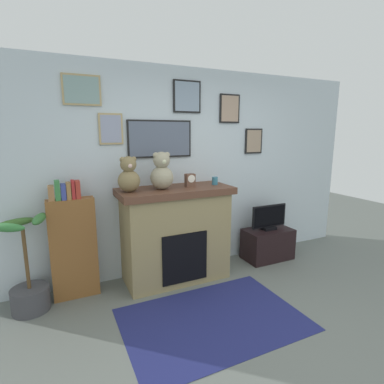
{
  "coord_description": "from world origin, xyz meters",
  "views": [
    {
      "loc": [
        -1.68,
        -1.61,
        1.81
      ],
      "look_at": [
        -0.14,
        1.66,
        1.09
      ],
      "focal_mm": 28.11,
      "sensor_mm": 36.0,
      "label": 1
    }
  ],
  "objects_px": {
    "mantel_clock": "(190,180)",
    "teddy_bear_cream": "(129,176)",
    "potted_plant": "(29,284)",
    "fireplace": "(176,234)",
    "tv_stand": "(268,244)",
    "teddy_bear_tan": "(162,172)",
    "candle_jar": "(215,181)",
    "bookshelf": "(73,245)",
    "television": "(269,218)"
  },
  "relations": [
    {
      "from": "mantel_clock",
      "to": "teddy_bear_cream",
      "type": "relative_size",
      "value": 0.4
    },
    {
      "from": "potted_plant",
      "to": "fireplace",
      "type": "bearing_deg",
      "value": 0.68
    },
    {
      "from": "tv_stand",
      "to": "teddy_bear_cream",
      "type": "bearing_deg",
      "value": -179.91
    },
    {
      "from": "teddy_bear_tan",
      "to": "candle_jar",
      "type": "bearing_deg",
      "value": 0.04
    },
    {
      "from": "potted_plant",
      "to": "teddy_bear_cream",
      "type": "bearing_deg",
      "value": 0.06
    },
    {
      "from": "fireplace",
      "to": "tv_stand",
      "type": "distance_m",
      "value": 1.47
    },
    {
      "from": "bookshelf",
      "to": "tv_stand",
      "type": "height_order",
      "value": "bookshelf"
    },
    {
      "from": "mantel_clock",
      "to": "tv_stand",
      "type": "bearing_deg",
      "value": 0.2
    },
    {
      "from": "potted_plant",
      "to": "mantel_clock",
      "type": "relative_size",
      "value": 6.39
    },
    {
      "from": "bookshelf",
      "to": "teddy_bear_tan",
      "type": "xyz_separation_m",
      "value": [
        1.0,
        -0.1,
        0.75
      ]
    },
    {
      "from": "television",
      "to": "candle_jar",
      "type": "xyz_separation_m",
      "value": [
        -0.89,
        -0.0,
        0.6
      ]
    },
    {
      "from": "potted_plant",
      "to": "mantel_clock",
      "type": "height_order",
      "value": "mantel_clock"
    },
    {
      "from": "bookshelf",
      "to": "teddy_bear_tan",
      "type": "bearing_deg",
      "value": -5.9
    },
    {
      "from": "potted_plant",
      "to": "candle_jar",
      "type": "relative_size",
      "value": 10.15
    },
    {
      "from": "potted_plant",
      "to": "bookshelf",
      "type": "bearing_deg",
      "value": 13.01
    },
    {
      "from": "teddy_bear_cream",
      "to": "television",
      "type": "bearing_deg",
      "value": 0.05
    },
    {
      "from": "fireplace",
      "to": "bookshelf",
      "type": "height_order",
      "value": "bookshelf"
    },
    {
      "from": "bookshelf",
      "to": "candle_jar",
      "type": "relative_size",
      "value": 13.24
    },
    {
      "from": "bookshelf",
      "to": "candle_jar",
      "type": "bearing_deg",
      "value": -3.45
    },
    {
      "from": "potted_plant",
      "to": "teddy_bear_tan",
      "type": "relative_size",
      "value": 2.34
    },
    {
      "from": "fireplace",
      "to": "candle_jar",
      "type": "relative_size",
      "value": 13.65
    },
    {
      "from": "tv_stand",
      "to": "teddy_bear_cream",
      "type": "height_order",
      "value": "teddy_bear_cream"
    },
    {
      "from": "tv_stand",
      "to": "teddy_bear_tan",
      "type": "distance_m",
      "value": 1.96
    },
    {
      "from": "teddy_bear_cream",
      "to": "potted_plant",
      "type": "bearing_deg",
      "value": -179.94
    },
    {
      "from": "potted_plant",
      "to": "teddy_bear_cream",
      "type": "xyz_separation_m",
      "value": [
        1.07,
        0.0,
        1.04
      ]
    },
    {
      "from": "potted_plant",
      "to": "tv_stand",
      "type": "xyz_separation_m",
      "value": [
        3.05,
        0.0,
        -0.08
      ]
    },
    {
      "from": "potted_plant",
      "to": "teddy_bear_tan",
      "type": "height_order",
      "value": "teddy_bear_tan"
    },
    {
      "from": "bookshelf",
      "to": "potted_plant",
      "type": "xyz_separation_m",
      "value": [
        -0.45,
        -0.1,
        -0.31
      ]
    },
    {
      "from": "candle_jar",
      "to": "mantel_clock",
      "type": "distance_m",
      "value": 0.35
    },
    {
      "from": "mantel_clock",
      "to": "teddy_bear_tan",
      "type": "height_order",
      "value": "teddy_bear_tan"
    },
    {
      "from": "television",
      "to": "fireplace",
      "type": "bearing_deg",
      "value": 179.34
    },
    {
      "from": "teddy_bear_cream",
      "to": "fireplace",
      "type": "bearing_deg",
      "value": 1.89
    },
    {
      "from": "potted_plant",
      "to": "teddy_bear_cream",
      "type": "relative_size",
      "value": 2.57
    },
    {
      "from": "mantel_clock",
      "to": "teddy_bear_tan",
      "type": "relative_size",
      "value": 0.37
    },
    {
      "from": "bookshelf",
      "to": "tv_stand",
      "type": "bearing_deg",
      "value": -2.21
    },
    {
      "from": "fireplace",
      "to": "mantel_clock",
      "type": "relative_size",
      "value": 8.59
    },
    {
      "from": "bookshelf",
      "to": "teddy_bear_cream",
      "type": "relative_size",
      "value": 3.35
    },
    {
      "from": "potted_plant",
      "to": "tv_stand",
      "type": "distance_m",
      "value": 3.05
    },
    {
      "from": "tv_stand",
      "to": "television",
      "type": "xyz_separation_m",
      "value": [
        0.0,
        -0.0,
        0.39
      ]
    },
    {
      "from": "bookshelf",
      "to": "television",
      "type": "height_order",
      "value": "bookshelf"
    },
    {
      "from": "fireplace",
      "to": "candle_jar",
      "type": "height_order",
      "value": "candle_jar"
    },
    {
      "from": "fireplace",
      "to": "potted_plant",
      "type": "distance_m",
      "value": 1.65
    },
    {
      "from": "teddy_bear_tan",
      "to": "television",
      "type": "bearing_deg",
      "value": 0.07
    },
    {
      "from": "television",
      "to": "candle_jar",
      "type": "distance_m",
      "value": 1.07
    },
    {
      "from": "fireplace",
      "to": "potted_plant",
      "type": "height_order",
      "value": "fireplace"
    },
    {
      "from": "tv_stand",
      "to": "candle_jar",
      "type": "distance_m",
      "value": 1.33
    },
    {
      "from": "candle_jar",
      "to": "teddy_bear_cream",
      "type": "relative_size",
      "value": 0.25
    },
    {
      "from": "fireplace",
      "to": "tv_stand",
      "type": "xyz_separation_m",
      "value": [
        1.43,
        -0.01,
        -0.36
      ]
    },
    {
      "from": "candle_jar",
      "to": "potted_plant",
      "type": "bearing_deg",
      "value": -179.96
    },
    {
      "from": "television",
      "to": "teddy_bear_tan",
      "type": "bearing_deg",
      "value": -179.93
    }
  ]
}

